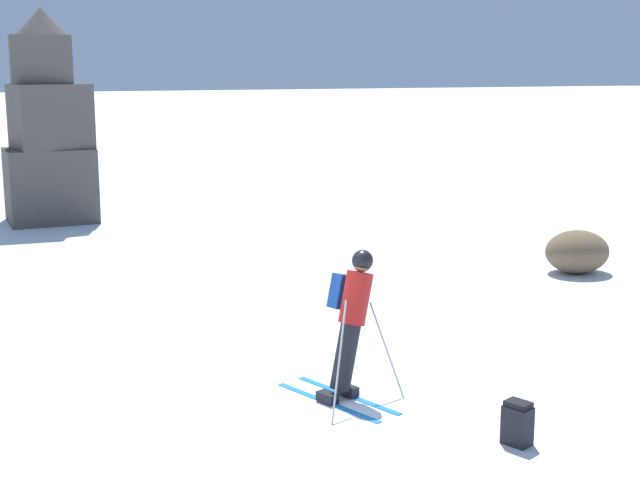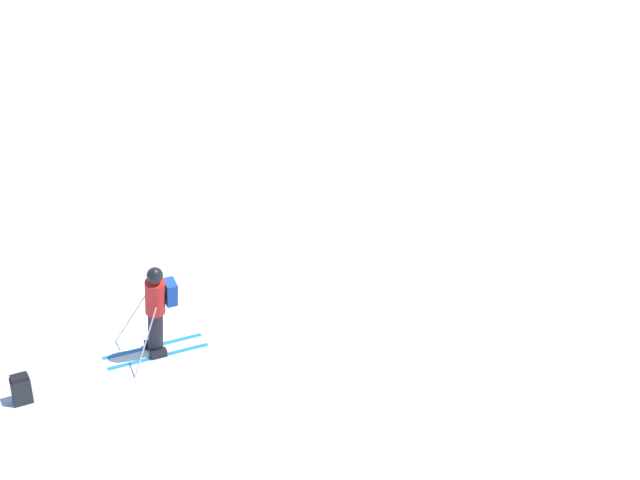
% 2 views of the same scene
% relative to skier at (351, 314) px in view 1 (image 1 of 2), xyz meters
% --- Properties ---
extents(ground_plane, '(300.00, 300.00, 0.00)m').
position_rel_skier_xyz_m(ground_plane, '(-1.58, -0.11, -1.05)').
color(ground_plane, white).
extents(skier, '(1.29, 1.84, 1.89)m').
position_rel_skier_xyz_m(skier, '(0.00, 0.00, 0.00)').
color(skier, '#1E7AC6').
rests_on(skier, ground).
extents(rock_pillar, '(2.25, 1.97, 5.66)m').
position_rel_skier_xyz_m(rock_pillar, '(-1.52, 14.99, 1.32)').
color(rock_pillar, '#4C4742').
rests_on(rock_pillar, ground).
extents(spare_backpack, '(0.31, 0.36, 0.50)m').
position_rel_skier_xyz_m(spare_backpack, '(0.97, -2.16, -0.81)').
color(spare_backpack, black).
rests_on(spare_backpack, ground).
extents(exposed_boulder_0, '(1.34, 1.14, 0.87)m').
position_rel_skier_xyz_m(exposed_boulder_0, '(7.23, 4.21, -0.62)').
color(exposed_boulder_0, brown).
rests_on(exposed_boulder_0, ground).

